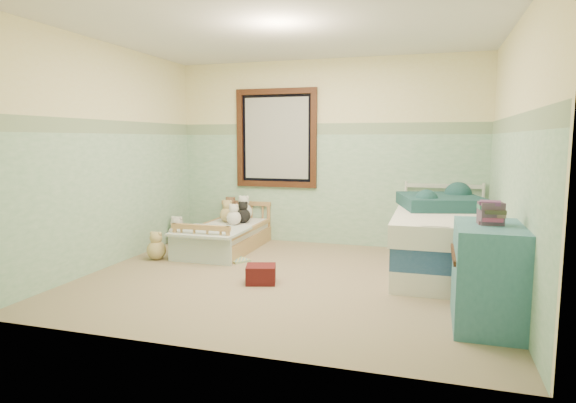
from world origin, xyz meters
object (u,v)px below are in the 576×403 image
(plush_floor_tan, at_px, (156,250))
(toddler_bed_frame, at_px, (226,242))
(plush_floor_cream, at_px, (177,234))
(twin_bed_frame, at_px, (443,261))
(red_pillow, at_px, (261,274))
(dresser, at_px, (488,276))
(floor_book, at_px, (237,260))

(plush_floor_tan, bearing_deg, toddler_bed_frame, 51.78)
(plush_floor_cream, bearing_deg, plush_floor_tan, -76.34)
(plush_floor_tan, distance_m, twin_bed_frame, 3.32)
(toddler_bed_frame, distance_m, plush_floor_cream, 0.80)
(twin_bed_frame, distance_m, red_pillow, 2.02)
(toddler_bed_frame, height_order, dresser, dresser)
(dresser, relative_size, floor_book, 2.87)
(plush_floor_tan, xyz_separation_m, twin_bed_frame, (3.29, 0.46, -0.01))
(twin_bed_frame, xyz_separation_m, red_pillow, (-1.76, -1.00, -0.02))
(twin_bed_frame, distance_m, dresser, 1.58)
(floor_book, bearing_deg, red_pillow, -16.74)
(plush_floor_cream, height_order, red_pillow, plush_floor_cream)
(plush_floor_cream, relative_size, plush_floor_tan, 1.13)
(twin_bed_frame, bearing_deg, plush_floor_cream, 173.49)
(plush_floor_cream, xyz_separation_m, floor_book, (1.16, -0.64, -0.12))
(dresser, distance_m, red_pillow, 2.14)
(toddler_bed_frame, xyz_separation_m, floor_book, (0.37, -0.52, -0.08))
(dresser, bearing_deg, twin_bed_frame, 100.83)
(twin_bed_frame, xyz_separation_m, floor_book, (-2.34, -0.24, -0.10))
(plush_floor_cream, distance_m, floor_book, 1.33)
(plush_floor_cream, height_order, dresser, dresser)
(dresser, height_order, red_pillow, dresser)
(plush_floor_tan, bearing_deg, red_pillow, -19.38)
(floor_book, bearing_deg, plush_floor_cream, -172.75)
(dresser, bearing_deg, floor_book, 153.84)
(red_pillow, bearing_deg, plush_floor_tan, 160.62)
(twin_bed_frame, relative_size, red_pillow, 6.84)
(dresser, distance_m, floor_book, 2.96)
(toddler_bed_frame, xyz_separation_m, plush_floor_cream, (-0.79, 0.12, 0.03))
(red_pillow, xyz_separation_m, floor_book, (-0.58, 0.76, -0.08))
(plush_floor_cream, relative_size, dresser, 0.33)
(toddler_bed_frame, xyz_separation_m, red_pillow, (0.95, -1.28, -0.00))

